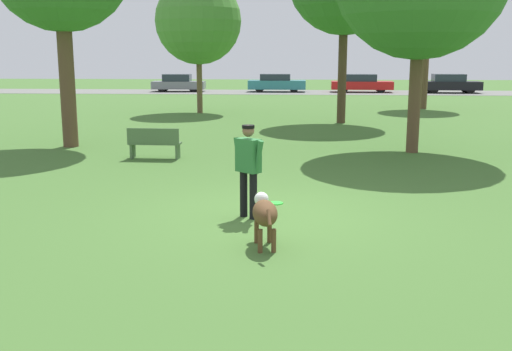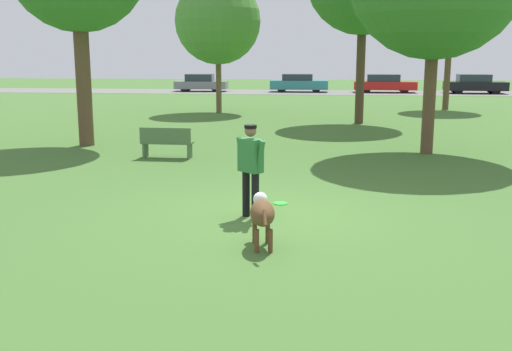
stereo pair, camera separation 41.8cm
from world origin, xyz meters
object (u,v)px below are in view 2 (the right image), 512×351
tree_far_right (452,4)px  park_bench (167,142)px  parked_car_red (384,84)px  parked_car_grey (201,83)px  frisbee (280,203)px  parked_car_black (475,84)px  tree_far_left (218,21)px  person (251,163)px  dog (262,213)px  parked_car_teal (299,83)px

tree_far_right → park_bench: tree_far_right is taller
parked_car_red → park_bench: bearing=-103.7°
parked_car_grey → parked_car_red: size_ratio=0.88×
frisbee → parked_car_black: size_ratio=0.06×
tree_far_left → parked_car_grey: tree_far_left is taller
person → parked_car_black: (12.03, 35.66, -0.26)m
tree_far_left → park_bench: bearing=-86.1°
tree_far_left → parked_car_grey: 18.01m
parked_car_black → park_bench: (-15.03, -29.93, -0.24)m
parked_car_black → person: bearing=-107.0°
tree_far_left → park_bench: (0.90, -13.15, -3.87)m
person → tree_far_right: 23.53m
tree_far_right → parked_car_red: size_ratio=1.55×
tree_far_left → parked_car_red: size_ratio=1.37×
parked_car_grey → dog: bearing=-79.5°
tree_far_right → parked_car_black: (4.65, 13.73, -4.54)m
dog → tree_far_right: tree_far_right is taller
tree_far_left → dog: bearing=-78.2°
frisbee → parked_car_red: bearing=81.6°
parked_car_red → parked_car_black: bearing=-1.5°
dog → parked_car_red: size_ratio=0.24×
parked_car_teal → parked_car_black: parked_car_black is taller
tree_far_right → dog: bearing=-106.6°
tree_far_right → park_bench: size_ratio=5.08×
parked_car_red → park_bench: size_ratio=3.29×
park_bench → person: bearing=119.0°
parked_car_black → parked_car_grey: bearing=-179.2°
parked_car_black → frisbee: bearing=-106.9°
parked_car_black → park_bench: bearing=-115.0°
parked_car_grey → parked_car_red: parked_car_red is taller
parked_car_black → park_bench: 33.49m
tree_far_left → parked_car_black: 23.42m
frisbee → parked_car_teal: bearing=92.0°
tree_far_left → parked_car_red: tree_far_left is taller
frisbee → parked_car_black: parked_car_black is taller
tree_far_right → parked_car_red: tree_far_right is taller
tree_far_left → parked_car_red: 19.98m
park_bench → tree_far_left: bearing=-84.7°
tree_far_left → tree_far_right: size_ratio=0.89×
person → parked_car_black: person is taller
person → frisbee: person is taller
parked_car_teal → parked_car_black: size_ratio=1.00×
frisbee → tree_far_left: tree_far_left is taller
dog → person: bearing=3.0°
frisbee → parked_car_teal: parked_car_teal is taller
tree_far_left → parked_car_black: (15.93, 16.78, -3.63)m
frisbee → parked_car_black: 36.54m
parked_car_teal → park_bench: bearing=-93.5°
tree_far_left → tree_far_right: tree_far_right is taller
parked_car_grey → park_bench: bearing=-82.5°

